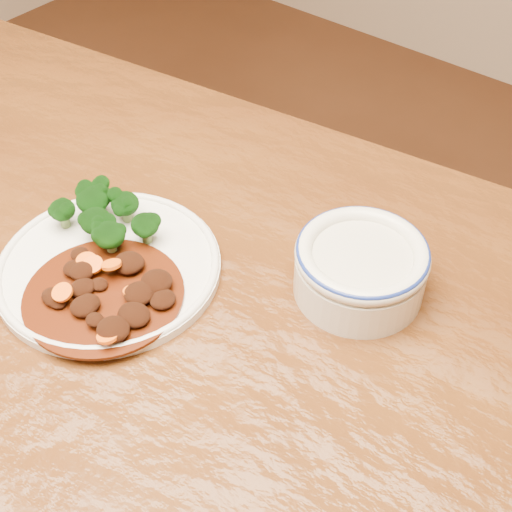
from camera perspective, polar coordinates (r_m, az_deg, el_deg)
The scene contains 5 objects.
dining_table at distance 0.78m, azimuth -13.09°, elevation -10.34°, with size 1.61×1.09×0.75m.
dinner_plate at distance 0.77m, azimuth -11.71°, elevation -0.81°, with size 0.24×0.24×0.01m.
broccoli_florets at distance 0.79m, azimuth -12.10°, elevation 3.39°, with size 0.12×0.08×0.04m.
mince_stew at distance 0.73m, azimuth -11.67°, elevation -2.90°, with size 0.16×0.16×0.02m.
dip_bowl at distance 0.72m, azimuth 8.36°, elevation -0.86°, with size 0.14×0.14×0.06m.
Camera 1 is at (0.41, -0.23, 1.29)m, focal length 50.00 mm.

